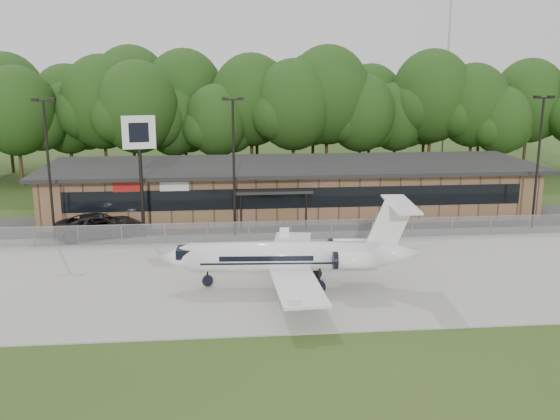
{
  "coord_description": "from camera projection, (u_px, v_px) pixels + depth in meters",
  "views": [
    {
      "loc": [
        -5.89,
        -28.17,
        12.63
      ],
      "look_at": [
        -2.07,
        12.0,
        3.03
      ],
      "focal_mm": 40.0,
      "sensor_mm": 36.0,
      "label": 1
    }
  ],
  "objects": [
    {
      "name": "parking_lot",
      "position": [
        297.0,
        224.0,
        49.63
      ],
      "size": [
        50.0,
        9.0,
        0.06
      ],
      "primitive_type": "cube",
      "color": "#383835",
      "rests_on": "ground"
    },
    {
      "name": "apron",
      "position": [
        319.0,
        271.0,
        38.49
      ],
      "size": [
        64.0,
        18.0,
        0.08
      ],
      "primitive_type": "cube",
      "color": "#9E9B93",
      "rests_on": "ground"
    },
    {
      "name": "terminal",
      "position": [
        291.0,
        187.0,
        53.43
      ],
      "size": [
        41.0,
        11.65,
        4.3
      ],
      "color": "brown",
      "rests_on": "ground"
    },
    {
      "name": "business_jet",
      "position": [
        294.0,
        257.0,
        35.47
      ],
      "size": [
        15.0,
        13.37,
        5.05
      ],
      "rotation": [
        0.0,
        0.0,
        -0.07
      ],
      "color": "white",
      "rests_on": "ground"
    },
    {
      "name": "pole_sign",
      "position": [
        139.0,
        145.0,
        44.36
      ],
      "size": [
        2.36,
        0.64,
        8.95
      ],
      "rotation": [
        0.0,
        0.0,
        0.16
      ],
      "color": "black",
      "rests_on": "ground"
    },
    {
      "name": "suv",
      "position": [
        101.0,
        225.0,
        45.99
      ],
      "size": [
        6.89,
        4.58,
        1.76
      ],
      "primitive_type": "imported",
      "rotation": [
        0.0,
        0.0,
        1.86
      ],
      "color": "#29292B",
      "rests_on": "ground"
    },
    {
      "name": "treeline",
      "position": [
        273.0,
        109.0,
        69.69
      ],
      "size": [
        72.0,
        12.0,
        15.0
      ],
      "primitive_type": null,
      "color": "#193E13",
      "rests_on": "ground"
    },
    {
      "name": "radio_mast",
      "position": [
        447.0,
        63.0,
        76.38
      ],
      "size": [
        0.2,
        0.2,
        25.0
      ],
      "primitive_type": "cylinder",
      "color": "gray",
      "rests_on": "ground"
    },
    {
      "name": "light_pole_right",
      "position": [
        539.0,
        153.0,
        47.01
      ],
      "size": [
        1.55,
        0.3,
        10.23
      ],
      "color": "black",
      "rests_on": "ground"
    },
    {
      "name": "fence",
      "position": [
        304.0,
        230.0,
        45.1
      ],
      "size": [
        46.0,
        0.04,
        1.52
      ],
      "color": "gray",
      "rests_on": "ground"
    },
    {
      "name": "light_pole_mid",
      "position": [
        234.0,
        157.0,
        44.89
      ],
      "size": [
        1.55,
        0.3,
        10.23
      ],
      "color": "black",
      "rests_on": "ground"
    },
    {
      "name": "ground",
      "position": [
        345.0,
        325.0,
        30.75
      ],
      "size": [
        160.0,
        160.0,
        0.0
      ],
      "primitive_type": "plane",
      "color": "#2C4719",
      "rests_on": "ground"
    },
    {
      "name": "light_pole_left",
      "position": [
        48.0,
        159.0,
        43.69
      ],
      "size": [
        1.55,
        0.3,
        10.23
      ],
      "color": "black",
      "rests_on": "ground"
    }
  ]
}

